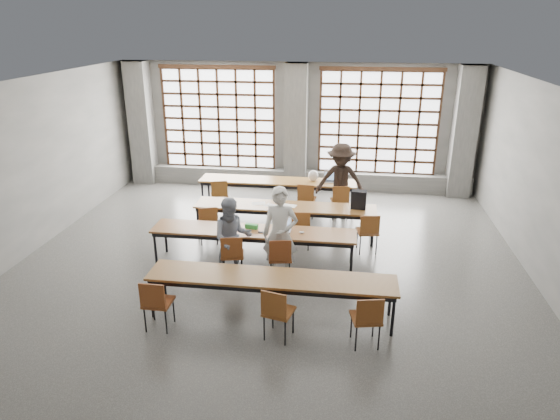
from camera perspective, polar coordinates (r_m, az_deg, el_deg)
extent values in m
plane|color=#4A4A48|center=(9.72, -1.60, -7.14)|extent=(11.00, 11.00, 0.00)
plane|color=silver|center=(8.63, -1.84, 13.80)|extent=(11.00, 11.00, 0.00)
plane|color=#5A5A58|center=(14.30, 1.97, 9.58)|extent=(10.00, 0.00, 10.00)
plane|color=#5A5A58|center=(4.33, -14.64, -20.64)|extent=(10.00, 0.00, 10.00)
plane|color=#5A5A58|center=(10.99, -28.42, 3.51)|extent=(0.00, 11.00, 11.00)
plane|color=#5A5A58|center=(9.59, 29.23, 1.08)|extent=(0.00, 11.00, 11.00)
cube|color=#555553|center=(15.17, -15.55, 9.49)|extent=(0.60, 0.55, 3.50)
cube|color=#555553|center=(14.03, 1.85, 9.35)|extent=(0.60, 0.55, 3.50)
cube|color=#555553|center=(14.29, 20.30, 8.29)|extent=(0.60, 0.55, 3.50)
cube|color=white|center=(14.65, -6.96, 10.31)|extent=(3.20, 0.02, 2.80)
cube|color=black|center=(14.58, -7.04, 10.25)|extent=(3.20, 0.05, 2.80)
cube|color=black|center=(14.91, -6.79, 4.77)|extent=(3.32, 0.07, 0.10)
cube|color=black|center=(14.38, -7.30, 15.94)|extent=(3.32, 0.07, 0.10)
cube|color=white|center=(14.20, 11.17, 9.74)|extent=(3.20, 0.02, 2.80)
cube|color=black|center=(14.12, 11.18, 9.67)|extent=(3.20, 0.05, 2.80)
cube|color=black|center=(14.47, 10.78, 4.04)|extent=(3.32, 0.07, 0.10)
cube|color=black|center=(13.92, 11.61, 15.53)|extent=(3.32, 0.07, 0.10)
cube|color=#555553|center=(14.48, 1.81, 3.60)|extent=(9.80, 0.35, 0.50)
cube|color=brown|center=(12.76, -0.26, 3.35)|extent=(4.00, 0.70, 0.04)
cube|color=black|center=(12.78, -0.26, 3.09)|extent=(3.90, 0.64, 0.08)
cylinder|color=black|center=(13.01, -8.84, 1.74)|extent=(0.05, 0.05, 0.69)
cylinder|color=black|center=(13.53, -8.16, 2.55)|extent=(0.05, 0.05, 0.69)
cylinder|color=black|center=(12.49, 8.31, 0.95)|extent=(0.05, 0.05, 0.69)
cylinder|color=black|center=(13.04, 8.31, 1.82)|extent=(0.05, 0.05, 0.69)
cube|color=brown|center=(11.01, 0.57, 0.42)|extent=(4.00, 0.70, 0.04)
cube|color=black|center=(11.03, 0.57, 0.13)|extent=(3.90, 0.64, 0.08)
cylinder|color=black|center=(11.27, -9.36, -1.37)|extent=(0.05, 0.05, 0.69)
cylinder|color=black|center=(11.78, -8.55, -0.31)|extent=(0.05, 0.05, 0.69)
cylinder|color=black|center=(10.82, 10.51, -2.43)|extent=(0.05, 0.05, 0.69)
cylinder|color=black|center=(11.35, 10.41, -1.27)|extent=(0.05, 0.05, 0.69)
cube|color=brown|center=(9.75, -3.07, -2.42)|extent=(4.00, 0.70, 0.04)
cube|color=black|center=(9.77, -3.06, -2.74)|extent=(3.90, 0.64, 0.08)
cylinder|color=black|center=(10.17, -14.06, -4.29)|extent=(0.05, 0.05, 0.69)
cylinder|color=black|center=(10.66, -12.94, -2.98)|extent=(0.05, 0.05, 0.69)
cylinder|color=black|center=(9.49, 8.16, -5.75)|extent=(0.05, 0.05, 0.69)
cylinder|color=black|center=(10.01, 8.18, -4.26)|extent=(0.05, 0.05, 0.69)
cube|color=brown|center=(8.05, -1.01, -7.75)|extent=(4.00, 0.70, 0.04)
cube|color=black|center=(8.08, -1.01, -8.12)|extent=(3.90, 0.64, 0.08)
cylinder|color=black|center=(8.47, -14.45, -9.75)|extent=(0.05, 0.05, 0.69)
cylinder|color=black|center=(8.93, -13.08, -7.91)|extent=(0.05, 0.05, 0.69)
cylinder|color=black|center=(7.95, 12.78, -11.78)|extent=(0.05, 0.05, 0.69)
cylinder|color=black|center=(8.44, 12.49, -9.67)|extent=(0.05, 0.05, 0.69)
cube|color=brown|center=(12.60, -6.93, 1.71)|extent=(0.52, 0.52, 0.04)
cube|color=brown|center=(12.34, -6.94, 2.41)|extent=(0.39, 0.14, 0.40)
cylinder|color=black|center=(12.68, -6.89, 0.75)|extent=(0.02, 0.02, 0.45)
cube|color=brown|center=(12.24, 3.09, 1.25)|extent=(0.45, 0.45, 0.04)
cube|color=brown|center=(11.98, 2.95, 1.97)|extent=(0.40, 0.06, 0.40)
cylinder|color=black|center=(12.32, 3.07, 0.27)|extent=(0.02, 0.02, 0.45)
cube|color=brown|center=(12.21, 6.83, 1.07)|extent=(0.48, 0.48, 0.04)
cube|color=brown|center=(11.94, 6.99, 1.78)|extent=(0.40, 0.09, 0.40)
cylinder|color=black|center=(12.29, 6.79, 0.09)|extent=(0.02, 0.02, 0.45)
cube|color=brown|center=(10.91, -8.17, -1.47)|extent=(0.53, 0.53, 0.04)
cube|color=brown|center=(10.64, -8.19, -0.73)|extent=(0.39, 0.15, 0.40)
cylinder|color=black|center=(11.00, -8.11, -2.55)|extent=(0.02, 0.02, 0.45)
cube|color=brown|center=(10.56, 2.34, -2.05)|extent=(0.46, 0.46, 0.04)
cube|color=brown|center=(10.28, 2.35, -1.31)|extent=(0.40, 0.07, 0.40)
cylinder|color=black|center=(10.65, 2.32, -3.16)|extent=(0.02, 0.02, 0.45)
cube|color=brown|center=(10.53, 9.95, -2.43)|extent=(0.49, 0.49, 0.04)
cube|color=brown|center=(10.26, 10.25, -1.70)|extent=(0.40, 0.10, 0.40)
cylinder|color=black|center=(10.62, 9.87, -3.54)|extent=(0.02, 0.02, 0.45)
cube|color=brown|center=(9.43, -5.46, -5.08)|extent=(0.50, 0.50, 0.04)
cube|color=brown|center=(9.15, -5.54, -4.33)|extent=(0.40, 0.11, 0.40)
cylinder|color=black|center=(9.53, -5.41, -6.29)|extent=(0.02, 0.02, 0.45)
cube|color=brown|center=(9.28, -0.02, -5.44)|extent=(0.49, 0.49, 0.04)
cube|color=brown|center=(9.00, 0.03, -4.69)|extent=(0.40, 0.10, 0.40)
cylinder|color=black|center=(9.38, -0.02, -6.67)|extent=(0.02, 0.02, 0.45)
cube|color=brown|center=(8.13, -13.73, -10.20)|extent=(0.43, 0.43, 0.04)
cube|color=brown|center=(7.86, -14.42, -9.49)|extent=(0.40, 0.04, 0.40)
cylinder|color=black|center=(8.25, -13.60, -11.54)|extent=(0.02, 0.02, 0.45)
cube|color=brown|center=(7.69, -0.14, -11.51)|extent=(0.51, 0.51, 0.04)
cube|color=brown|center=(7.41, -0.73, -10.78)|extent=(0.40, 0.13, 0.40)
cylinder|color=black|center=(7.81, -0.14, -12.90)|extent=(0.02, 0.02, 0.45)
cube|color=brown|center=(7.64, 9.78, -12.06)|extent=(0.50, 0.50, 0.04)
cube|color=brown|center=(7.36, 10.25, -11.40)|extent=(0.40, 0.11, 0.40)
cylinder|color=black|center=(7.77, 9.67, -13.46)|extent=(0.02, 0.02, 0.45)
imported|color=silver|center=(9.13, 0.03, -2.79)|extent=(0.66, 0.45, 1.79)
imported|color=#172545|center=(9.34, -5.46, -3.17)|extent=(0.89, 0.78, 1.54)
imported|color=black|center=(12.10, 6.93, 3.27)|extent=(1.24, 0.78, 1.85)
cube|color=silver|center=(9.70, 0.18, -2.32)|extent=(0.36, 0.26, 0.02)
cube|color=black|center=(9.69, 0.17, -2.28)|extent=(0.30, 0.18, 0.00)
cube|color=silver|center=(9.78, 0.29, -1.35)|extent=(0.36, 0.07, 0.26)
cube|color=#93BFFF|center=(9.78, 0.28, -1.52)|extent=(0.31, 0.05, 0.21)
cube|color=#AFAEB3|center=(12.69, 5.83, 3.27)|extent=(0.38, 0.28, 0.02)
cube|color=black|center=(12.67, 5.83, 3.31)|extent=(0.31, 0.20, 0.00)
cube|color=#AFAEB3|center=(12.79, 5.83, 3.98)|extent=(0.36, 0.09, 0.26)
cube|color=#86B2E8|center=(12.78, 5.83, 3.85)|extent=(0.31, 0.07, 0.21)
ellipsoid|color=white|center=(9.59, 2.49, -2.56)|extent=(0.11, 0.09, 0.04)
cube|color=green|center=(9.81, -3.27, -1.87)|extent=(0.26, 0.14, 0.09)
cube|color=black|center=(9.62, -2.13, -2.56)|extent=(0.14, 0.07, 0.01)
cube|color=white|center=(11.13, -2.46, 0.76)|extent=(0.34, 0.28, 0.00)
cube|color=silver|center=(10.99, -1.01, 0.50)|extent=(0.36, 0.32, 0.00)
cube|color=white|center=(10.99, 1.09, 0.49)|extent=(0.33, 0.27, 0.00)
cube|color=black|center=(10.91, 8.98, 1.18)|extent=(0.34, 0.24, 0.40)
ellipsoid|color=white|center=(12.67, 3.81, 3.94)|extent=(0.28, 0.23, 0.29)
cube|color=#AB2A15|center=(8.11, -13.76, -9.89)|extent=(0.22, 0.15, 0.06)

